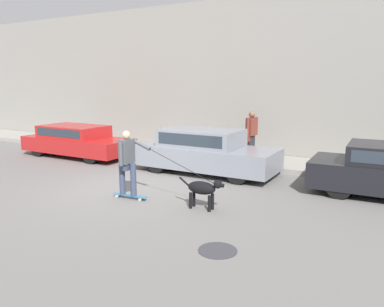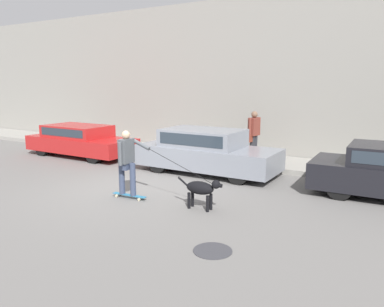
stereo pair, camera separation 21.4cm
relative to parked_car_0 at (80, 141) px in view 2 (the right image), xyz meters
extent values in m
plane|color=slate|center=(4.66, -2.64, -0.58)|extent=(36.00, 36.00, 0.00)
cube|color=gray|center=(4.66, 3.26, 2.29)|extent=(32.00, 0.30, 5.74)
cube|color=gray|center=(4.66, 2.04, -0.50)|extent=(30.00, 2.10, 0.16)
cylinder|color=black|center=(1.40, 0.70, -0.27)|extent=(0.63, 0.21, 0.63)
cylinder|color=black|center=(1.38, -0.72, -0.27)|extent=(0.63, 0.21, 0.63)
cylinder|color=black|center=(-1.29, 0.72, -0.27)|extent=(0.63, 0.21, 0.63)
cylinder|color=black|center=(-1.30, -0.70, -0.27)|extent=(0.63, 0.21, 0.63)
cube|color=#B21E1E|center=(0.05, 0.00, -0.13)|extent=(4.34, 1.70, 0.54)
cube|color=#B21E1E|center=(-0.13, 0.00, 0.36)|extent=(2.46, 1.52, 0.44)
cube|color=#28333D|center=(-0.13, -0.75, 0.38)|extent=(2.16, 0.03, 0.28)
cylinder|color=black|center=(6.77, 0.72, -0.27)|extent=(0.62, 0.20, 0.62)
cylinder|color=black|center=(6.76, -0.73, -0.27)|extent=(0.62, 0.20, 0.62)
cylinder|color=black|center=(4.10, 0.74, -0.27)|extent=(0.62, 0.20, 0.62)
cylinder|color=black|center=(4.09, -0.71, -0.27)|extent=(0.62, 0.20, 0.62)
cube|color=gray|center=(5.43, 0.00, -0.08)|extent=(4.31, 1.72, 0.64)
cube|color=gray|center=(5.26, 0.00, 0.50)|extent=(2.39, 1.54, 0.52)
cube|color=#28333D|center=(5.25, -0.76, 0.52)|extent=(2.09, 0.03, 0.33)
cylinder|color=black|center=(9.34, 0.72, -0.28)|extent=(0.61, 0.21, 0.61)
cylinder|color=black|center=(9.37, -0.77, -0.28)|extent=(0.61, 0.21, 0.61)
cylinder|color=black|center=(7.08, -2.95, -0.41)|extent=(0.07, 0.07, 0.36)
cylinder|color=black|center=(7.09, -3.11, -0.41)|extent=(0.07, 0.07, 0.36)
cylinder|color=black|center=(6.63, -2.96, -0.41)|extent=(0.07, 0.07, 0.36)
cylinder|color=black|center=(6.63, -3.12, -0.41)|extent=(0.07, 0.07, 0.36)
ellipsoid|color=black|center=(6.86, -3.03, -0.11)|extent=(0.66, 0.30, 0.29)
sphere|color=black|center=(7.24, -3.03, 0.02)|extent=(0.19, 0.19, 0.19)
cylinder|color=black|center=(7.32, -3.03, 0.01)|extent=(0.10, 0.09, 0.08)
cylinder|color=black|center=(6.43, -3.04, -0.02)|extent=(0.27, 0.05, 0.20)
cylinder|color=beige|center=(5.34, -3.11, -0.55)|extent=(0.07, 0.03, 0.07)
cylinder|color=beige|center=(5.35, -3.26, -0.55)|extent=(0.07, 0.03, 0.07)
cylinder|color=beige|center=(4.69, -3.16, -0.55)|extent=(0.07, 0.03, 0.07)
cylinder|color=beige|center=(4.70, -3.30, -0.55)|extent=(0.07, 0.03, 0.07)
cube|color=teal|center=(5.02, -3.21, -0.51)|extent=(0.92, 0.18, 0.02)
cylinder|color=#38425B|center=(5.13, -3.20, -0.11)|extent=(0.14, 0.14, 0.78)
cylinder|color=#38425B|center=(4.82, -3.22, -0.11)|extent=(0.14, 0.14, 0.78)
cube|color=#38425B|center=(4.97, -3.21, 0.20)|extent=(0.19, 0.32, 0.16)
cube|color=#4C5156|center=(4.97, -3.21, 0.56)|extent=(0.23, 0.41, 0.57)
sphere|color=tan|center=(4.97, -3.21, 0.94)|extent=(0.19, 0.19, 0.19)
cylinder|color=#4C5156|center=(4.99, -3.45, 0.53)|extent=(0.09, 0.09, 0.54)
cylinder|color=#4C5156|center=(5.21, -2.98, 0.71)|extent=(0.54, 0.10, 0.26)
cylinder|color=black|center=(6.35, -3.01, 0.31)|extent=(1.78, 0.06, 0.64)
cylinder|color=#28282D|center=(6.14, 1.85, -0.01)|extent=(0.16, 0.16, 0.82)
cylinder|color=#28282D|center=(6.16, 2.03, -0.01)|extent=(0.16, 0.16, 0.82)
cube|color=brown|center=(6.15, 1.94, 0.69)|extent=(0.29, 0.48, 0.60)
cylinder|color=brown|center=(6.11, 1.67, 0.71)|extent=(0.10, 0.10, 0.57)
cylinder|color=brown|center=(6.19, 2.21, 0.71)|extent=(0.10, 0.10, 0.57)
sphere|color=brown|center=(6.15, 1.94, 1.10)|extent=(0.22, 0.22, 0.22)
cube|color=brown|center=(6.11, 1.67, 0.31)|extent=(0.14, 0.26, 0.22)
cylinder|color=#38383D|center=(8.06, -4.75, -0.58)|extent=(0.65, 0.65, 0.01)
camera|label=1|loc=(10.48, -9.97, 2.12)|focal=35.00mm
camera|label=2|loc=(10.66, -9.86, 2.12)|focal=35.00mm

